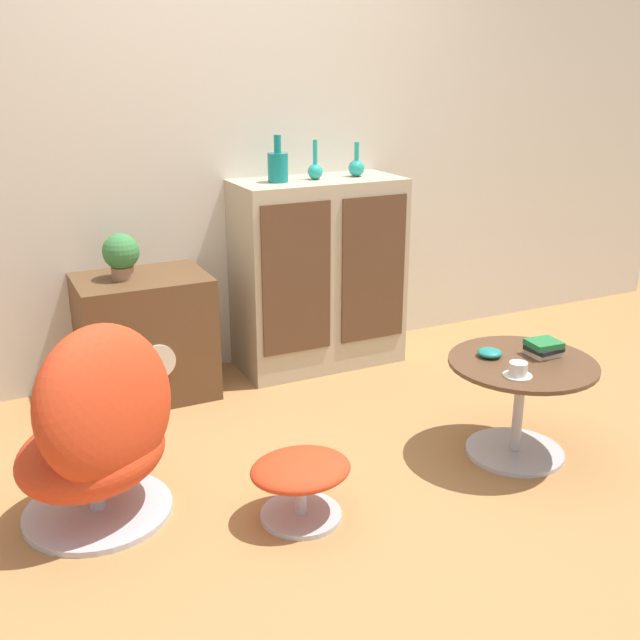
% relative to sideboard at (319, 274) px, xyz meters
% --- Properties ---
extents(ground_plane, '(12.00, 12.00, 0.00)m').
position_rel_sideboard_xyz_m(ground_plane, '(-0.44, -1.24, -0.52)').
color(ground_plane, '#A87542').
extents(wall_back, '(6.40, 0.06, 2.60)m').
position_rel_sideboard_xyz_m(wall_back, '(-0.44, 0.24, 0.78)').
color(wall_back, beige).
rests_on(wall_back, ground_plane).
extents(sideboard, '(0.91, 0.43, 1.04)m').
position_rel_sideboard_xyz_m(sideboard, '(0.00, 0.00, 0.00)').
color(sideboard, tan).
rests_on(sideboard, ground_plane).
extents(tv_console, '(0.64, 0.47, 0.63)m').
position_rel_sideboard_xyz_m(tv_console, '(-0.98, -0.02, -0.21)').
color(tv_console, brown).
rests_on(tv_console, ground_plane).
extents(egg_chair, '(0.76, 0.75, 0.79)m').
position_rel_sideboard_xyz_m(egg_chair, '(-1.39, -1.05, -0.16)').
color(egg_chair, '#B7B7BC').
rests_on(egg_chair, ground_plane).
extents(ottoman, '(0.38, 0.32, 0.25)m').
position_rel_sideboard_xyz_m(ottoman, '(-0.73, -1.37, -0.35)').
color(ottoman, '#B7B7BC').
rests_on(ottoman, ground_plane).
extents(coffee_table, '(0.62, 0.62, 0.44)m').
position_rel_sideboard_xyz_m(coffee_table, '(0.31, -1.33, -0.24)').
color(coffee_table, '#B7B7BC').
rests_on(coffee_table, ground_plane).
extents(vase_leftmost, '(0.11, 0.11, 0.24)m').
position_rel_sideboard_xyz_m(vase_leftmost, '(-0.23, 0.00, 0.60)').
color(vase_leftmost, '#147A75').
rests_on(vase_leftmost, sideboard).
extents(vase_inner_left, '(0.08, 0.08, 0.20)m').
position_rel_sideboard_xyz_m(vase_inner_left, '(-0.02, 0.00, 0.57)').
color(vase_inner_left, teal).
rests_on(vase_inner_left, sideboard).
extents(vase_inner_right, '(0.09, 0.09, 0.18)m').
position_rel_sideboard_xyz_m(vase_inner_right, '(0.23, 0.00, 0.57)').
color(vase_inner_right, teal).
rests_on(vase_inner_right, sideboard).
extents(potted_plant, '(0.18, 0.18, 0.22)m').
position_rel_sideboard_xyz_m(potted_plant, '(-1.06, -0.02, 0.23)').
color(potted_plant, '#996B4C').
rests_on(potted_plant, tv_console).
extents(teacup, '(0.12, 0.12, 0.06)m').
position_rel_sideboard_xyz_m(teacup, '(0.18, -1.45, -0.06)').
color(teacup, silver).
rests_on(teacup, coffee_table).
extents(book_stack, '(0.14, 0.13, 0.07)m').
position_rel_sideboard_xyz_m(book_stack, '(0.43, -1.32, -0.05)').
color(book_stack, beige).
rests_on(book_stack, coffee_table).
extents(bowl, '(0.10, 0.10, 0.04)m').
position_rel_sideboard_xyz_m(bowl, '(0.22, -1.23, -0.07)').
color(bowl, '#1E7A70').
rests_on(bowl, coffee_table).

